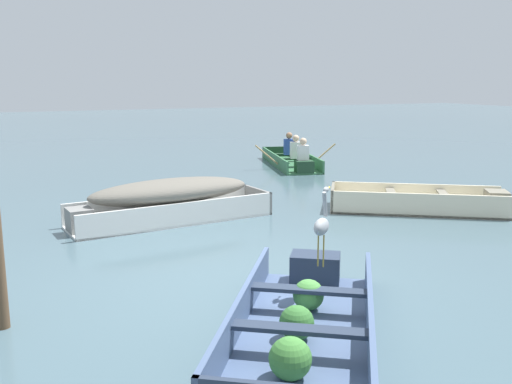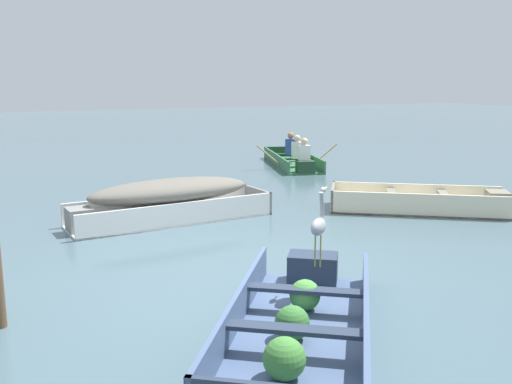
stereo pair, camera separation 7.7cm
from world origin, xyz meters
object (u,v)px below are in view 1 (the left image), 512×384
skiff_cream_mid_moored (425,203)px  heron_on_dinghy (322,224)px  rowboat_green_with_crew (292,159)px  skiff_white_near_moored (169,197)px  dinghy_slate_blue_foreground (304,319)px

skiff_cream_mid_moored → heron_on_dinghy: 4.91m
skiff_cream_mid_moored → heron_on_dinghy: bearing=-143.9°
skiff_cream_mid_moored → rowboat_green_with_crew: (0.38, 5.78, 0.06)m
skiff_cream_mid_moored → rowboat_green_with_crew: 5.79m
skiff_white_near_moored → rowboat_green_with_crew: 6.65m
skiff_white_near_moored → heron_on_dinghy: heron_on_dinghy is taller
dinghy_slate_blue_foreground → rowboat_green_with_crew: size_ratio=0.93×
skiff_white_near_moored → dinghy_slate_blue_foreground: bearing=-90.8°
rowboat_green_with_crew → heron_on_dinghy: (-4.31, -8.64, 0.64)m
skiff_white_near_moored → heron_on_dinghy: bearing=-83.0°
skiff_white_near_moored → rowboat_green_with_crew: size_ratio=1.00×
dinghy_slate_blue_foreground → rowboat_green_with_crew: 10.49m
rowboat_green_with_crew → skiff_cream_mid_moored: bearing=-93.7°
dinghy_slate_blue_foreground → rowboat_green_with_crew: rowboat_green_with_crew is taller
skiff_white_near_moored → skiff_cream_mid_moored: (4.43, -1.20, -0.28)m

